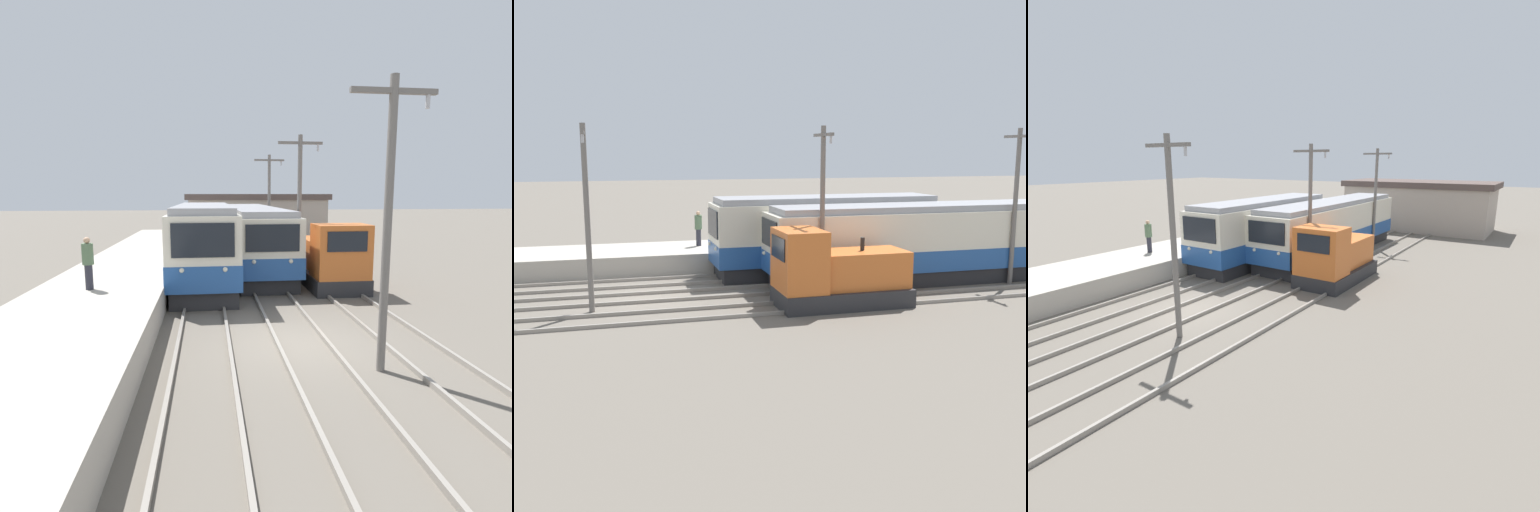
% 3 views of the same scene
% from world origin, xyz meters
% --- Properties ---
extents(ground_plane, '(200.00, 200.00, 0.00)m').
position_xyz_m(ground_plane, '(0.00, 0.00, 0.00)').
color(ground_plane, '#665E54').
extents(platform_left, '(4.50, 54.00, 1.01)m').
position_xyz_m(platform_left, '(-6.25, 0.00, 0.50)').
color(platform_left, '#ADA599').
rests_on(platform_left, ground).
extents(track_left, '(1.54, 60.00, 0.14)m').
position_xyz_m(track_left, '(-2.60, 0.00, 0.07)').
color(track_left, gray).
rests_on(track_left, ground).
extents(track_center, '(1.54, 60.00, 0.14)m').
position_xyz_m(track_center, '(0.20, 0.00, 0.07)').
color(track_center, gray).
rests_on(track_center, ground).
extents(track_right, '(1.54, 60.00, 0.14)m').
position_xyz_m(track_right, '(3.20, 0.00, 0.07)').
color(track_right, gray).
rests_on(track_right, ground).
extents(commuter_train_left, '(2.84, 11.03, 3.76)m').
position_xyz_m(commuter_train_left, '(-2.60, 8.69, 1.74)').
color(commuter_train_left, '#28282B').
rests_on(commuter_train_left, ground).
extents(commuter_train_center, '(2.84, 14.73, 3.54)m').
position_xyz_m(commuter_train_center, '(0.20, 12.43, 1.65)').
color(commuter_train_center, '#28282B').
rests_on(commuter_train_center, ground).
extents(shunting_locomotive, '(2.40, 5.13, 3.00)m').
position_xyz_m(shunting_locomotive, '(3.20, 6.90, 1.21)').
color(shunting_locomotive, '#28282B').
rests_on(shunting_locomotive, ground).
extents(catenary_mast_near, '(2.00, 0.20, 6.85)m').
position_xyz_m(catenary_mast_near, '(1.71, -2.10, 3.74)').
color(catenary_mast_near, slate).
rests_on(catenary_mast_near, ground).
extents(catenary_mast_mid, '(2.00, 0.20, 6.85)m').
position_xyz_m(catenary_mast_mid, '(1.71, 6.91, 3.74)').
color(catenary_mast_mid, slate).
rests_on(catenary_mast_mid, ground).
extents(catenary_mast_far, '(2.00, 0.20, 6.85)m').
position_xyz_m(catenary_mast_far, '(1.71, 15.91, 3.74)').
color(catenary_mast_far, slate).
rests_on(catenary_mast_far, ground).
extents(person_on_platform, '(0.38, 0.38, 1.82)m').
position_xyz_m(person_on_platform, '(-6.51, 3.16, 2.00)').
color(person_on_platform, '#282833').
rests_on(person_on_platform, platform_left).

